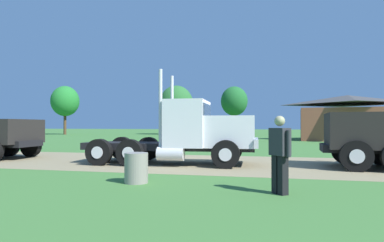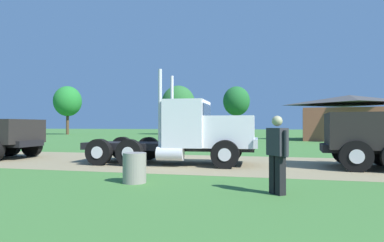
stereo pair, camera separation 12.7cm
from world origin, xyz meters
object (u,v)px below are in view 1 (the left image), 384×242
at_px(steel_barrel, 136,168).
at_px(shed_building, 348,118).
at_px(visitor_walking_mid, 280,151).
at_px(truck_foreground_white, 192,134).

relative_size(steel_barrel, shed_building, 0.08).
relative_size(visitor_walking_mid, steel_barrel, 2.18).
distance_m(visitor_walking_mid, shed_building, 29.31).
height_order(visitor_walking_mid, steel_barrel, visitor_walking_mid).
distance_m(steel_barrel, shed_building, 29.97).
xyz_separation_m(truck_foreground_white, shed_building, (10.92, 23.19, 0.99)).
bearing_deg(shed_building, truck_foreground_white, -115.22).
distance_m(truck_foreground_white, steel_barrel, 4.55).
xyz_separation_m(steel_barrel, shed_building, (11.46, 27.63, 1.80)).
distance_m(visitor_walking_mid, steel_barrel, 3.81).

